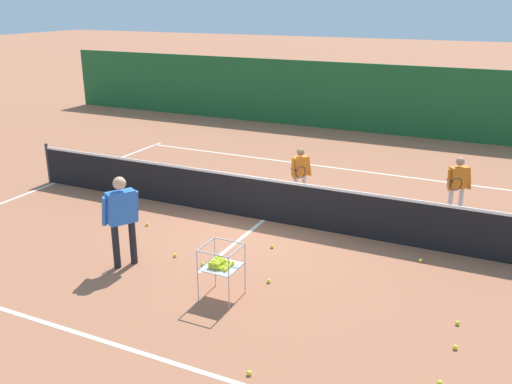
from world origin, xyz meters
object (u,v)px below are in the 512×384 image
(tennis_ball_10, at_px, (249,373))
(tennis_ball_4, at_px, (203,264))
(student_1, at_px, (458,182))
(tennis_ball_6, at_px, (421,260))
(tennis_ball_7, at_px, (455,347))
(tennis_ball_8, at_px, (175,255))
(tennis_ball_0, at_px, (440,383))
(tennis_ball_9, at_px, (272,246))
(tennis_ball_5, at_px, (458,323))
(tennis_net, at_px, (264,199))
(ball_cart, at_px, (220,264))
(tennis_ball_1, at_px, (147,224))
(instructor, at_px, (122,213))
(tennis_ball_2, at_px, (269,281))
(student_0, at_px, (300,170))

(tennis_ball_10, bearing_deg, tennis_ball_4, 131.28)
(student_1, xyz_separation_m, tennis_ball_6, (-0.26, -2.65, -0.79))
(tennis_ball_4, relative_size, tennis_ball_7, 1.00)
(tennis_ball_7, bearing_deg, tennis_ball_8, 171.14)
(tennis_ball_0, distance_m, tennis_ball_9, 4.56)
(student_1, relative_size, tennis_ball_5, 20.17)
(tennis_net, distance_m, tennis_ball_4, 2.54)
(student_1, relative_size, ball_cart, 1.53)
(tennis_ball_4, height_order, tennis_ball_8, same)
(tennis_net, distance_m, tennis_ball_1, 2.57)
(ball_cart, bearing_deg, instructor, 172.78)
(tennis_ball_2, height_order, tennis_ball_6, same)
(student_0, height_order, student_1, student_1)
(student_0, xyz_separation_m, ball_cart, (0.50, -4.79, -0.20))
(tennis_ball_2, height_order, tennis_ball_10, same)
(tennis_ball_4, bearing_deg, tennis_ball_10, -48.72)
(ball_cart, xyz_separation_m, tennis_ball_5, (3.59, 0.79, -0.56))
(tennis_net, height_order, tennis_ball_5, tennis_net)
(tennis_ball_8, bearing_deg, instructor, -133.14)
(tennis_ball_5, relative_size, tennis_ball_10, 1.00)
(instructor, bearing_deg, tennis_ball_6, 26.70)
(ball_cart, height_order, tennis_ball_4, ball_cart)
(tennis_ball_4, relative_size, tennis_ball_9, 1.00)
(student_1, relative_size, tennis_ball_4, 20.17)
(tennis_ball_9, bearing_deg, tennis_ball_0, -38.38)
(student_0, height_order, tennis_ball_9, student_0)
(ball_cart, xyz_separation_m, tennis_ball_10, (1.30, -1.61, -0.56))
(tennis_ball_1, height_order, tennis_ball_5, same)
(ball_cart, height_order, tennis_ball_6, ball_cart)
(student_0, distance_m, tennis_ball_5, 5.77)
(tennis_ball_1, bearing_deg, ball_cart, -34.13)
(ball_cart, bearing_deg, tennis_ball_0, -11.88)
(student_1, height_order, tennis_ball_9, student_1)
(tennis_ball_4, bearing_deg, ball_cart, -44.79)
(tennis_ball_0, height_order, tennis_ball_2, same)
(student_1, bearing_deg, instructor, -135.10)
(ball_cart, distance_m, tennis_ball_6, 3.87)
(student_0, xyz_separation_m, tennis_ball_0, (4.05, -5.54, -0.76))
(tennis_ball_9, bearing_deg, student_0, 100.14)
(tennis_ball_5, bearing_deg, tennis_ball_7, -85.75)
(tennis_net, distance_m, tennis_ball_2, 2.91)
(student_1, height_order, tennis_ball_5, student_1)
(tennis_ball_2, distance_m, tennis_ball_6, 2.93)
(student_1, relative_size, tennis_ball_0, 20.17)
(student_0, bearing_deg, tennis_ball_1, -130.27)
(tennis_ball_1, distance_m, tennis_ball_8, 1.73)
(student_1, height_order, tennis_ball_7, student_1)
(tennis_net, relative_size, instructor, 7.43)
(student_0, xyz_separation_m, tennis_ball_4, (-0.34, -3.95, -0.76))
(tennis_ball_7, bearing_deg, tennis_ball_5, 94.25)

